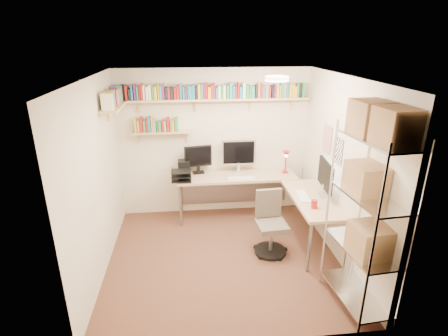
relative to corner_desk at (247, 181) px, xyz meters
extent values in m
plane|color=#4B2A20|center=(-0.50, -0.95, -0.77)|extent=(3.20, 3.20, 0.00)
cube|color=beige|center=(-0.50, 0.55, 0.48)|extent=(3.20, 0.04, 2.50)
cube|color=beige|center=(-2.10, -0.95, 0.48)|extent=(0.04, 3.00, 2.50)
cube|color=beige|center=(1.10, -0.95, 0.48)|extent=(0.04, 3.00, 2.50)
cube|color=beige|center=(-0.50, -2.45, 0.48)|extent=(3.20, 0.04, 2.50)
cube|color=white|center=(-0.50, -0.95, 1.73)|extent=(3.20, 3.00, 0.04)
cube|color=silver|center=(1.09, -0.40, 0.78)|extent=(0.01, 0.30, 0.42)
cube|color=white|center=(1.09, -0.80, 0.73)|extent=(0.01, 0.28, 0.38)
cylinder|color=#FFEAC6|center=(0.20, -0.75, 1.69)|extent=(0.30, 0.30, 0.06)
cube|color=#DBB07C|center=(-0.50, 0.42, 1.25)|extent=(3.05, 0.25, 0.03)
cube|color=#DBB07C|center=(-1.97, 0.00, 1.25)|extent=(0.25, 1.00, 0.03)
cube|color=#DBB07C|center=(-1.35, 0.45, 0.73)|extent=(0.95, 0.20, 0.02)
cube|color=#DBB07C|center=(-1.70, 0.49, 1.18)|extent=(0.03, 0.20, 0.20)
cube|color=#DBB07C|center=(-0.80, 0.49, 1.18)|extent=(0.03, 0.20, 0.20)
cube|color=#DBB07C|center=(0.10, 0.49, 1.18)|extent=(0.03, 0.20, 0.20)
cube|color=#DBB07C|center=(0.80, 0.49, 1.18)|extent=(0.03, 0.20, 0.20)
cube|color=black|center=(-1.96, 0.42, 1.37)|extent=(0.04, 0.11, 0.21)
cube|color=black|center=(-1.90, 0.42, 1.38)|extent=(0.04, 0.11, 0.23)
cube|color=#A61916|center=(-1.85, 0.42, 1.38)|extent=(0.04, 0.14, 0.22)
cube|color=black|center=(-1.80, 0.42, 1.36)|extent=(0.03, 0.14, 0.18)
cube|color=#1E6C9D|center=(-1.77, 0.42, 1.38)|extent=(0.03, 0.13, 0.22)
cube|color=#661B62|center=(-1.72, 0.42, 1.38)|extent=(0.03, 0.13, 0.23)
cube|color=teal|center=(-1.68, 0.42, 1.37)|extent=(0.02, 0.14, 0.21)
cube|color=#A61916|center=(-1.65, 0.42, 1.38)|extent=(0.03, 0.11, 0.22)
cube|color=#A61916|center=(-1.62, 0.42, 1.39)|extent=(0.03, 0.13, 0.24)
cube|color=white|center=(-1.58, 0.42, 1.38)|extent=(0.03, 0.11, 0.22)
cube|color=white|center=(-1.54, 0.42, 1.36)|extent=(0.04, 0.13, 0.20)
cube|color=white|center=(-1.49, 0.42, 1.38)|extent=(0.04, 0.12, 0.22)
cube|color=#2B823F|center=(-1.45, 0.42, 1.37)|extent=(0.03, 0.13, 0.20)
cube|color=gold|center=(-1.41, 0.42, 1.37)|extent=(0.04, 0.14, 0.20)
cube|color=gold|center=(-1.36, 0.42, 1.39)|extent=(0.02, 0.13, 0.24)
cube|color=teal|center=(-1.33, 0.42, 1.38)|extent=(0.04, 0.14, 0.22)
cube|color=#661B62|center=(-1.29, 0.42, 1.39)|extent=(0.03, 0.13, 0.24)
cube|color=black|center=(-1.25, 0.42, 1.36)|extent=(0.04, 0.13, 0.19)
cube|color=#A61916|center=(-1.20, 0.42, 1.36)|extent=(0.04, 0.13, 0.19)
cube|color=black|center=(-1.16, 0.42, 1.36)|extent=(0.04, 0.15, 0.19)
cube|color=#A61916|center=(-1.11, 0.42, 1.36)|extent=(0.04, 0.11, 0.18)
cube|color=#A61916|center=(-1.06, 0.42, 1.37)|extent=(0.04, 0.12, 0.20)
cube|color=#1E6C9D|center=(-1.02, 0.42, 1.39)|extent=(0.03, 0.11, 0.24)
cube|color=teal|center=(-0.97, 0.42, 1.36)|extent=(0.03, 0.14, 0.18)
cube|color=#661B62|center=(-0.94, 0.42, 1.36)|extent=(0.03, 0.12, 0.18)
cube|color=#1E6C9D|center=(-0.90, 0.42, 1.38)|extent=(0.02, 0.11, 0.22)
cube|color=teal|center=(-0.87, 0.42, 1.37)|extent=(0.04, 0.13, 0.20)
cube|color=#1E6C9D|center=(-0.82, 0.42, 1.38)|extent=(0.04, 0.15, 0.22)
cube|color=black|center=(-0.78, 0.42, 1.36)|extent=(0.03, 0.13, 0.20)
cube|color=gold|center=(-0.73, 0.42, 1.38)|extent=(0.04, 0.13, 0.23)
cube|color=teal|center=(-0.69, 0.42, 1.38)|extent=(0.03, 0.12, 0.23)
cube|color=#661B62|center=(-0.65, 0.42, 1.38)|extent=(0.03, 0.13, 0.23)
cube|color=#A61916|center=(-0.62, 0.42, 1.39)|extent=(0.03, 0.11, 0.25)
cube|color=gold|center=(-0.57, 0.42, 1.36)|extent=(0.04, 0.14, 0.18)
cube|color=#A61916|center=(-0.53, 0.42, 1.38)|extent=(0.03, 0.15, 0.22)
cube|color=#661B62|center=(-0.50, 0.42, 1.39)|extent=(0.03, 0.13, 0.24)
cube|color=#2B823F|center=(-0.46, 0.42, 1.35)|extent=(0.03, 0.12, 0.17)
cube|color=white|center=(-0.41, 0.42, 1.37)|extent=(0.04, 0.11, 0.20)
cube|color=#2B823F|center=(-0.37, 0.42, 1.37)|extent=(0.02, 0.12, 0.20)
cube|color=white|center=(-0.33, 0.42, 1.37)|extent=(0.04, 0.11, 0.20)
cube|color=#2B823F|center=(-0.28, 0.42, 1.37)|extent=(0.04, 0.12, 0.20)
cube|color=teal|center=(-0.23, 0.42, 1.39)|extent=(0.04, 0.13, 0.24)
cube|color=#1E6C9D|center=(-0.18, 0.42, 1.36)|extent=(0.04, 0.11, 0.19)
cube|color=#A61916|center=(-0.15, 0.42, 1.36)|extent=(0.02, 0.11, 0.18)
cube|color=#A61916|center=(-0.11, 0.42, 1.39)|extent=(0.02, 0.12, 0.25)
cube|color=#1E6C9D|center=(-0.07, 0.42, 1.36)|extent=(0.04, 0.13, 0.18)
cube|color=white|center=(-0.02, 0.42, 1.39)|extent=(0.04, 0.12, 0.24)
cube|color=#2B823F|center=(0.03, 0.42, 1.37)|extent=(0.03, 0.15, 0.21)
cube|color=#2B823F|center=(0.08, 0.42, 1.36)|extent=(0.03, 0.13, 0.20)
cube|color=teal|center=(0.12, 0.42, 1.36)|extent=(0.04, 0.11, 0.18)
cube|color=black|center=(0.18, 0.42, 1.37)|extent=(0.04, 0.12, 0.20)
cube|color=gold|center=(0.22, 0.42, 1.39)|extent=(0.02, 0.11, 0.24)
cube|color=#A61916|center=(0.25, 0.42, 1.38)|extent=(0.04, 0.14, 0.23)
cube|color=#1E6C9D|center=(0.30, 0.42, 1.36)|extent=(0.04, 0.14, 0.20)
cube|color=gray|center=(0.35, 0.42, 1.36)|extent=(0.04, 0.13, 0.19)
cube|color=#A61916|center=(0.39, 0.42, 1.36)|extent=(0.04, 0.12, 0.18)
cube|color=black|center=(0.44, 0.42, 1.36)|extent=(0.03, 0.14, 0.19)
cube|color=#661B62|center=(0.48, 0.42, 1.37)|extent=(0.03, 0.13, 0.21)
cube|color=gold|center=(0.52, 0.42, 1.37)|extent=(0.03, 0.13, 0.20)
cube|color=gold|center=(0.56, 0.42, 1.36)|extent=(0.03, 0.12, 0.19)
cube|color=teal|center=(0.60, 0.42, 1.39)|extent=(0.04, 0.15, 0.25)
cube|color=gray|center=(0.64, 0.42, 1.39)|extent=(0.03, 0.12, 0.24)
cube|color=#1E6C9D|center=(0.68, 0.42, 1.38)|extent=(0.04, 0.11, 0.23)
cube|color=gold|center=(0.73, 0.42, 1.37)|extent=(0.04, 0.12, 0.21)
cube|color=gold|center=(0.78, 0.42, 1.37)|extent=(0.04, 0.15, 0.21)
cube|color=gold|center=(0.82, 0.42, 1.36)|extent=(0.03, 0.15, 0.18)
cube|color=#2B823F|center=(0.86, 0.42, 1.38)|extent=(0.03, 0.12, 0.22)
cube|color=black|center=(0.89, 0.42, 1.37)|extent=(0.03, 0.14, 0.20)
cube|color=#2B823F|center=(0.94, 0.42, 1.38)|extent=(0.04, 0.14, 0.22)
cube|color=white|center=(-1.97, -0.43, 1.38)|extent=(0.15, 0.04, 0.22)
cube|color=gray|center=(-1.97, -0.39, 1.38)|extent=(0.14, 0.03, 0.22)
cube|color=gold|center=(-1.97, -0.35, 1.38)|extent=(0.14, 0.02, 0.24)
cube|color=#2B823F|center=(-1.97, -0.31, 1.39)|extent=(0.14, 0.03, 0.25)
cube|color=#1E6C9D|center=(-1.97, -0.27, 1.35)|extent=(0.13, 0.04, 0.18)
cube|color=teal|center=(-1.97, -0.22, 1.37)|extent=(0.12, 0.03, 0.21)
cube|color=gray|center=(-1.97, -0.18, 1.38)|extent=(0.11, 0.04, 0.24)
cube|color=#661B62|center=(-1.97, -0.14, 1.36)|extent=(0.14, 0.03, 0.18)
cube|color=#661B62|center=(-1.97, -0.09, 1.37)|extent=(0.13, 0.04, 0.21)
cube|color=gold|center=(-1.97, -0.04, 1.37)|extent=(0.15, 0.04, 0.21)
cube|color=teal|center=(-1.97, 0.01, 1.37)|extent=(0.14, 0.03, 0.20)
cube|color=#661B62|center=(-1.97, 0.05, 1.39)|extent=(0.12, 0.04, 0.24)
cube|color=gold|center=(-1.97, 0.09, 1.39)|extent=(0.12, 0.03, 0.24)
cube|color=gray|center=(-1.97, 0.15, 1.37)|extent=(0.12, 0.04, 0.20)
cube|color=teal|center=(-1.97, 0.19, 1.36)|extent=(0.12, 0.02, 0.18)
cube|color=gray|center=(-1.97, 0.22, 1.37)|extent=(0.13, 0.03, 0.20)
cube|color=gray|center=(-1.97, 0.27, 1.36)|extent=(0.14, 0.04, 0.19)
cube|color=teal|center=(-1.97, 0.31, 1.38)|extent=(0.15, 0.03, 0.22)
cube|color=#1E6C9D|center=(-1.97, 0.35, 1.36)|extent=(0.13, 0.04, 0.19)
cube|color=teal|center=(-1.97, 0.39, 1.38)|extent=(0.12, 0.03, 0.23)
cube|color=gold|center=(-1.76, 0.45, 0.86)|extent=(0.03, 0.14, 0.23)
cube|color=gray|center=(-1.71, 0.45, 0.84)|extent=(0.04, 0.14, 0.20)
cube|color=#A61916|center=(-1.67, 0.45, 0.86)|extent=(0.04, 0.14, 0.24)
cube|color=#2B823F|center=(-1.62, 0.45, 0.84)|extent=(0.04, 0.13, 0.19)
cube|color=#A61916|center=(-1.58, 0.45, 0.85)|extent=(0.03, 0.14, 0.22)
cube|color=#1E6C9D|center=(-1.54, 0.45, 0.87)|extent=(0.04, 0.13, 0.24)
cube|color=gold|center=(-1.50, 0.45, 0.87)|extent=(0.02, 0.12, 0.25)
cube|color=gray|center=(-1.46, 0.45, 0.85)|extent=(0.04, 0.12, 0.21)
cube|color=#2B823F|center=(-1.41, 0.45, 0.83)|extent=(0.02, 0.11, 0.17)
cube|color=#2B823F|center=(-1.38, 0.45, 0.83)|extent=(0.04, 0.14, 0.17)
cube|color=#A61916|center=(-1.33, 0.45, 0.84)|extent=(0.02, 0.14, 0.19)
cube|color=gray|center=(-1.29, 0.45, 0.83)|extent=(0.04, 0.12, 0.17)
cube|color=#A61916|center=(-1.24, 0.45, 0.86)|extent=(0.04, 0.14, 0.22)
cube|color=gray|center=(-1.20, 0.45, 0.84)|extent=(0.02, 0.12, 0.18)
cube|color=gold|center=(-1.16, 0.45, 0.83)|extent=(0.03, 0.14, 0.18)
cube|color=#2B823F|center=(-1.11, 0.45, 0.86)|extent=(0.04, 0.13, 0.23)
cube|color=tan|center=(-0.15, 0.27, -0.01)|extent=(2.00, 0.63, 0.04)
cube|color=tan|center=(0.85, -0.75, -0.01)|extent=(0.63, 1.37, 0.04)
cylinder|color=gray|center=(-1.09, 0.00, -0.40)|extent=(0.04, 0.04, 0.74)
cylinder|color=gray|center=(-1.09, 0.53, -0.40)|extent=(0.04, 0.04, 0.74)
cylinder|color=gray|center=(1.12, 0.53, -0.40)|extent=(0.04, 0.04, 0.74)
cylinder|color=gray|center=(0.59, -1.39, -0.40)|extent=(0.04, 0.04, 0.74)
cylinder|color=gray|center=(1.12, -1.39, -0.40)|extent=(0.04, 0.04, 0.74)
cube|color=gray|center=(-0.15, 0.54, -0.35)|extent=(1.89, 0.02, 0.58)
cube|color=silver|center=(-0.09, 0.39, 0.36)|extent=(0.58, 0.03, 0.44)
cube|color=black|center=(-0.09, 0.37, 0.36)|extent=(0.52, 0.00, 0.38)
cube|color=black|center=(-0.78, 0.39, 0.32)|extent=(0.46, 0.03, 0.36)
cube|color=black|center=(1.00, -0.70, 0.34)|extent=(0.03, 0.61, 0.40)
cube|color=silver|center=(0.98, -0.70, 0.34)|extent=(0.00, 0.55, 0.34)
cube|color=white|center=(-0.09, 0.08, 0.02)|extent=(0.44, 0.14, 0.02)
cube|color=white|center=(0.70, -0.70, 0.02)|extent=(0.14, 0.42, 0.02)
cylinder|color=red|center=(0.70, 0.27, 0.02)|extent=(0.11, 0.11, 0.02)
cylinder|color=red|center=(0.70, 0.27, 0.18)|extent=(0.03, 0.03, 0.29)
cone|color=red|center=(0.70, 0.27, 0.35)|extent=(0.13, 0.13, 0.09)
sphere|color=#FFBF72|center=(0.70, 0.27, 0.32)|extent=(0.06, 0.06, 0.06)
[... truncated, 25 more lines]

